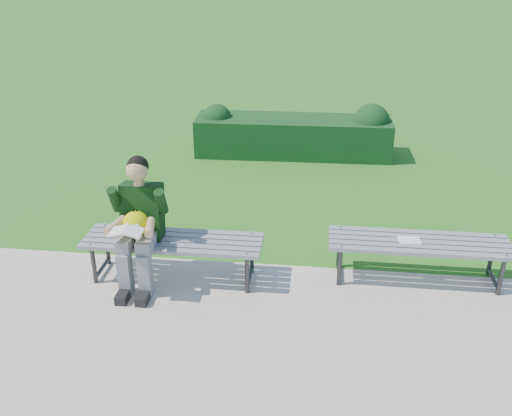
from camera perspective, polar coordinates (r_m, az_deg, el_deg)
name	(u,v)px	position (r m, az deg, el deg)	size (l,w,h in m)	color
ground	(265,265)	(6.20, 0.88, -5.77)	(80.00, 80.00, 0.00)	#356F1E
walkway	(243,377)	(4.79, -1.36, -16.50)	(30.00, 3.50, 0.02)	#A7A18C
hedge	(297,134)	(9.30, 4.16, 7.42)	(3.14, 0.86, 0.86)	#0E3E11
bench_left	(173,244)	(5.82, -8.31, -3.58)	(1.80, 0.50, 0.46)	slate
bench_right	(419,246)	(5.96, 15.98, -3.65)	(1.80, 0.50, 0.46)	slate
seated_boy	(139,220)	(5.68, -11.66, -1.20)	(0.56, 0.76, 1.31)	slate
paper_sheet	(409,240)	(5.91, 15.09, -3.12)	(0.23, 0.18, 0.01)	white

